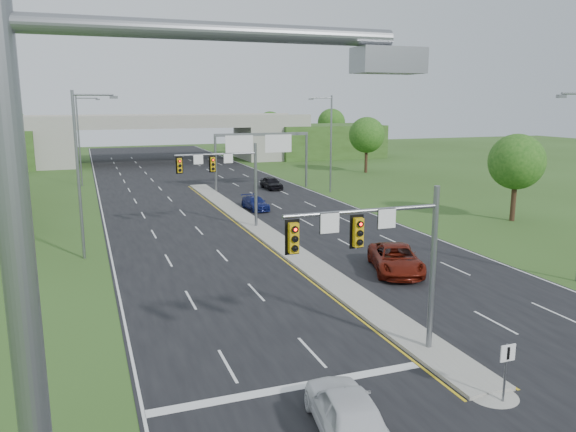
% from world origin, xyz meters
% --- Properties ---
extents(ground, '(240.00, 240.00, 0.00)m').
position_xyz_m(ground, '(0.00, 0.00, 0.00)').
color(ground, '#2F4D1B').
rests_on(ground, ground).
extents(road, '(24.00, 160.00, 0.02)m').
position_xyz_m(road, '(0.00, 35.00, 0.01)').
color(road, black).
rests_on(road, ground).
extents(median, '(2.00, 54.00, 0.16)m').
position_xyz_m(median, '(0.00, 23.00, 0.10)').
color(median, gray).
rests_on(median, road).
extents(median_nose, '(2.00, 2.00, 0.16)m').
position_xyz_m(median_nose, '(0.00, -4.00, 0.10)').
color(median_nose, gray).
rests_on(median_nose, road).
extents(lane_markings, '(23.72, 160.00, 0.01)m').
position_xyz_m(lane_markings, '(-0.60, 28.91, 0.02)').
color(lane_markings, gold).
rests_on(lane_markings, road).
extents(signal_mast_near, '(6.62, 0.60, 7.00)m').
position_xyz_m(signal_mast_near, '(-2.26, -0.07, 4.73)').
color(signal_mast_near, slate).
rests_on(signal_mast_near, ground).
extents(signal_mast_far, '(6.62, 0.60, 7.00)m').
position_xyz_m(signal_mast_far, '(-2.26, 24.93, 4.73)').
color(signal_mast_far, slate).
rests_on(signal_mast_far, ground).
extents(keep_right_sign, '(0.60, 0.13, 2.20)m').
position_xyz_m(keep_right_sign, '(0.00, -4.53, 1.52)').
color(keep_right_sign, slate).
rests_on(keep_right_sign, ground).
extents(sign_gantry, '(11.58, 0.44, 6.67)m').
position_xyz_m(sign_gantry, '(6.68, 44.92, 5.24)').
color(sign_gantry, slate).
rests_on(sign_gantry, ground).
extents(overpass, '(80.00, 14.00, 8.10)m').
position_xyz_m(overpass, '(0.00, 80.00, 3.55)').
color(overpass, gray).
rests_on(overpass, ground).
extents(lightpole_l_mid, '(2.85, 0.25, 11.00)m').
position_xyz_m(lightpole_l_mid, '(-13.30, 20.00, 6.10)').
color(lightpole_l_mid, slate).
rests_on(lightpole_l_mid, ground).
extents(lightpole_l_far, '(2.85, 0.25, 11.00)m').
position_xyz_m(lightpole_l_far, '(-13.30, 55.00, 6.10)').
color(lightpole_l_far, slate).
rests_on(lightpole_l_far, ground).
extents(lightpole_r_far, '(2.85, 0.25, 11.00)m').
position_xyz_m(lightpole_r_far, '(13.30, 40.00, 6.10)').
color(lightpole_r_far, slate).
rests_on(lightpole_r_far, ground).
extents(tree_r_near, '(4.80, 4.80, 7.60)m').
position_xyz_m(tree_r_near, '(22.00, 20.00, 5.18)').
color(tree_r_near, '#382316').
rests_on(tree_r_near, ground).
extents(tree_r_mid, '(5.20, 5.20, 8.12)m').
position_xyz_m(tree_r_mid, '(26.00, 55.00, 5.51)').
color(tree_r_mid, '#382316').
rests_on(tree_r_mid, ground).
extents(tree_back_b, '(5.60, 5.60, 8.32)m').
position_xyz_m(tree_back_b, '(-24.00, 94.00, 5.51)').
color(tree_back_b, '#382316').
rests_on(tree_back_b, ground).
extents(tree_back_c, '(5.60, 5.60, 8.32)m').
position_xyz_m(tree_back_c, '(24.00, 94.00, 5.51)').
color(tree_back_c, '#382316').
rests_on(tree_back_c, ground).
extents(tree_back_d, '(6.00, 6.00, 8.85)m').
position_xyz_m(tree_back_d, '(38.00, 94.00, 5.84)').
color(tree_back_d, '#382316').
rests_on(tree_back_d, ground).
extents(car_white, '(2.65, 5.02, 1.63)m').
position_xyz_m(car_white, '(-5.93, -4.35, 0.83)').
color(car_white, silver).
rests_on(car_white, road).
extents(car_far_a, '(4.51, 6.46, 1.64)m').
position_xyz_m(car_far_a, '(4.44, 10.18, 0.84)').
color(car_far_a, '#5D1309').
rests_on(car_far_a, road).
extents(car_far_b, '(2.01, 4.46, 1.27)m').
position_xyz_m(car_far_b, '(2.22, 32.63, 0.65)').
color(car_far_b, '#0D1652').
rests_on(car_far_b, road).
extents(car_far_c, '(1.90, 4.36, 1.46)m').
position_xyz_m(car_far_c, '(7.79, 44.45, 0.75)').
color(car_far_c, black).
rests_on(car_far_c, road).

